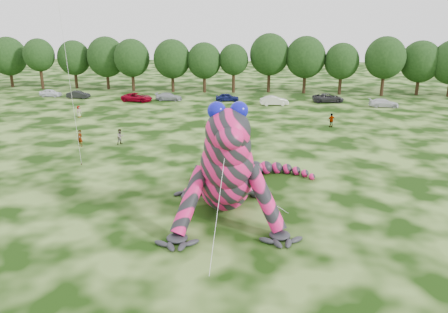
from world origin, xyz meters
name	(u,v)px	position (x,y,z in m)	size (l,w,h in m)	color
ground	(114,250)	(0.00, 0.00, 0.00)	(240.00, 240.00, 0.00)	#16330A
inflatable_gecko	(224,150)	(5.60, 7.27, 4.18)	(14.08, 16.72, 8.36)	#E31869
tree_2	(9,62)	(-43.02, 58.76, 4.82)	(7.04, 6.34, 9.64)	black
tree_3	(40,64)	(-35.72, 57.07, 4.72)	(5.81, 5.23, 9.44)	black
tree_4	(75,65)	(-29.64, 58.71, 4.53)	(6.22, 5.60, 9.06)	black
tree_5	(107,63)	(-23.12, 58.44, 4.90)	(7.16, 6.44, 9.80)	black
tree_6	(132,65)	(-17.56, 56.68, 4.75)	(6.52, 5.86, 9.49)	black
tree_7	(172,66)	(-10.08, 56.80, 4.74)	(6.68, 6.01, 9.48)	black
tree_8	(204,68)	(-4.22, 56.99, 4.47)	(6.14, 5.53, 8.94)	black
tree_9	(234,69)	(1.06, 57.35, 4.34)	(5.27, 4.74, 8.68)	black
tree_10	(269,63)	(7.40, 58.58, 5.25)	(7.09, 6.38, 10.50)	black
tree_11	(305,65)	(13.79, 58.20, 5.03)	(7.01, 6.31, 10.07)	black
tree_12	(341,69)	(20.01, 57.74, 4.49)	(5.99, 5.39, 8.97)	black
tree_13	(384,66)	(27.13, 57.13, 5.06)	(6.83, 6.15, 10.13)	black
tree_14	(420,68)	(33.46, 58.72, 4.70)	(6.82, 6.14, 9.40)	black
car_0	(51,93)	(-29.92, 49.13, 0.65)	(1.53, 3.80, 1.30)	white
car_1	(78,95)	(-24.40, 48.11, 0.63)	(1.33, 3.81, 1.25)	black
car_2	(137,97)	(-13.58, 46.45, 0.70)	(2.31, 5.01, 1.39)	maroon
car_3	(169,97)	(-8.69, 48.05, 0.63)	(1.76, 4.33, 1.26)	#A0A5AA
car_4	(227,97)	(0.97, 48.64, 0.65)	(1.53, 3.80, 1.30)	#0F154A
car_5	(274,101)	(8.63, 46.01, 0.72)	(1.52, 4.35, 1.43)	silver
car_6	(328,98)	(17.24, 49.72, 0.69)	(2.30, 4.99, 1.39)	#2A292C
car_7	(384,103)	(25.27, 46.63, 0.64)	(1.79, 4.41, 1.28)	silver
spectator_5	(222,151)	(4.14, 17.76, 0.87)	(1.62, 0.51, 1.74)	gray
spectator_1	(120,137)	(-7.41, 21.67, 0.84)	(0.82, 0.64, 1.69)	gray
spectator_0	(80,138)	(-11.39, 20.47, 0.88)	(0.64, 0.42, 1.76)	gray
spectator_3	(331,120)	(15.92, 32.49, 0.87)	(1.01, 0.42, 1.73)	gray
spectator_4	(79,111)	(-17.82, 34.08, 0.78)	(0.77, 0.50, 1.57)	gray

